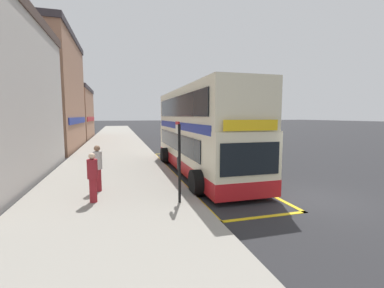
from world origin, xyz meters
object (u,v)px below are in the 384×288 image
at_px(double_decker_bus, 200,134).
at_px(parked_car_teal_ahead, 167,125).
at_px(pedestrian_waiting_near_sign, 93,176).
at_px(pedestrian_further_back, 98,166).
at_px(parked_car_teal_behind, 182,127).
at_px(bus_stop_sign, 179,155).

height_order(double_decker_bus, parked_car_teal_ahead, double_decker_bus).
bearing_deg(pedestrian_waiting_near_sign, pedestrian_further_back, 87.02).
bearing_deg(parked_car_teal_behind, double_decker_bus, -99.38).
xyz_separation_m(double_decker_bus, bus_stop_sign, (-2.27, -4.89, -0.34)).
height_order(double_decker_bus, pedestrian_waiting_near_sign, double_decker_bus).
bearing_deg(double_decker_bus, parked_car_teal_ahead, 81.54).
bearing_deg(pedestrian_further_back, double_decker_bus, 29.60).
distance_m(parked_car_teal_ahead, pedestrian_further_back, 53.15).
distance_m(bus_stop_sign, pedestrian_further_back, 3.46).
bearing_deg(parked_car_teal_behind, bus_stop_sign, -101.05).
relative_size(double_decker_bus, parked_car_teal_ahead, 2.65).
relative_size(double_decker_bus, parked_car_teal_behind, 2.65).
xyz_separation_m(double_decker_bus, parked_car_teal_behind, (7.53, 35.25, -1.27)).
relative_size(pedestrian_waiting_near_sign, pedestrian_further_back, 0.94).
distance_m(pedestrian_waiting_near_sign, pedestrian_further_back, 1.33).
bearing_deg(bus_stop_sign, double_decker_bus, 65.06).
height_order(double_decker_bus, bus_stop_sign, double_decker_bus).
relative_size(bus_stop_sign, parked_car_teal_ahead, 0.64).
distance_m(parked_car_teal_behind, parked_car_teal_ahead, 13.64).
bearing_deg(pedestrian_further_back, pedestrian_waiting_near_sign, -92.98).
xyz_separation_m(parked_car_teal_behind, parked_car_teal_ahead, (-0.26, 13.64, 0.00)).
bearing_deg(pedestrian_waiting_near_sign, parked_car_teal_ahead, 76.92).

